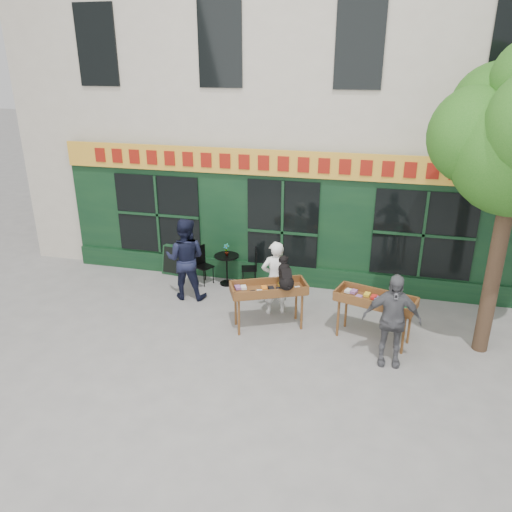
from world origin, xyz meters
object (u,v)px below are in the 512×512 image
object	(u,v)px
book_cart_center	(269,291)
book_cart_right	(375,302)
bistro_table	(227,264)
woman	(275,278)
man_right	(392,320)
dog	(286,273)
man_left	(185,259)

from	to	relation	value
book_cart_center	book_cart_right	bearing A→B (deg)	-24.48
book_cart_right	bistro_table	world-z (taller)	book_cart_right
book_cart_right	bistro_table	distance (m)	4.01
woman	book_cart_right	world-z (taller)	woman
book_cart_right	man_right	xyz separation A→B (m)	(0.30, -0.75, 0.06)
book_cart_center	woman	world-z (taller)	woman
woman	book_cart_right	size ratio (longest dim) A/B	1.03
dog	woman	world-z (taller)	woman
woman	man_right	distance (m)	2.79
book_cart_right	man_right	distance (m)	0.81
dog	bistro_table	bearing A→B (deg)	109.20
man_right	bistro_table	size ratio (longest dim) A/B	2.32
woman	man_left	bearing A→B (deg)	-31.93
man_right	bistro_table	distance (m)	4.65
book_cart_center	man_left	world-z (taller)	man_left
dog	book_cart_right	world-z (taller)	dog
book_cart_center	dog	bearing A→B (deg)	-32.91
dog	bistro_table	distance (m)	2.70
dog	book_cart_right	xyz separation A→B (m)	(1.77, 0.06, -0.47)
bistro_table	man_right	bearing A→B (deg)	-33.48
book_cart_center	man_right	distance (m)	2.53
book_cart_right	dog	bearing A→B (deg)	-161.69
bistro_table	man_left	xyz separation A→B (m)	(-0.70, -0.90, 0.42)
man_right	bistro_table	xyz separation A→B (m)	(-3.87, 2.56, -0.34)
book_cart_center	bistro_table	world-z (taller)	book_cart_center
book_cart_right	man_left	world-z (taller)	man_left
book_cart_right	man_right	size ratio (longest dim) A/B	0.91
book_cart_center	man_right	size ratio (longest dim) A/B	0.92
book_cart_right	man_right	bearing A→B (deg)	-51.87
man_left	book_cart_center	bearing A→B (deg)	151.10
book_cart_center	woman	distance (m)	0.65
dog	woman	size ratio (longest dim) A/B	0.36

